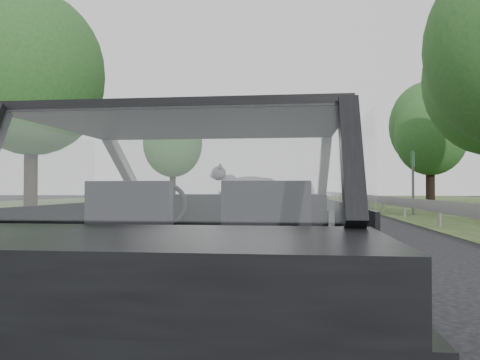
% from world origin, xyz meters
% --- Properties ---
extents(ground, '(140.00, 140.00, 0.00)m').
position_xyz_m(ground, '(0.00, 0.00, 0.00)').
color(ground, '#2F2F34').
rests_on(ground, ground).
extents(subject_car, '(1.80, 4.00, 1.45)m').
position_xyz_m(subject_car, '(0.00, 0.00, 0.72)').
color(subject_car, black).
rests_on(subject_car, ground).
extents(dashboard, '(1.58, 0.45, 0.30)m').
position_xyz_m(dashboard, '(0.00, 0.62, 0.85)').
color(dashboard, black).
rests_on(dashboard, subject_car).
extents(driver_seat, '(0.50, 0.72, 0.42)m').
position_xyz_m(driver_seat, '(-0.40, -0.29, 0.88)').
color(driver_seat, black).
rests_on(driver_seat, subject_car).
extents(passenger_seat, '(0.50, 0.72, 0.42)m').
position_xyz_m(passenger_seat, '(0.40, -0.29, 0.88)').
color(passenger_seat, black).
rests_on(passenger_seat, subject_car).
extents(steering_wheel, '(0.36, 0.36, 0.04)m').
position_xyz_m(steering_wheel, '(-0.40, 0.33, 0.92)').
color(steering_wheel, black).
rests_on(steering_wheel, dashboard).
extents(cat, '(0.57, 0.23, 0.25)m').
position_xyz_m(cat, '(0.21, 0.62, 1.08)').
color(cat, '#969699').
rests_on(cat, dashboard).
extents(guardrail, '(0.05, 90.00, 0.32)m').
position_xyz_m(guardrail, '(4.30, 10.00, 0.58)').
color(guardrail, gray).
rests_on(guardrail, ground).
extents(other_car, '(2.41, 4.60, 1.44)m').
position_xyz_m(other_car, '(0.69, 23.90, 0.72)').
color(other_car, silver).
rests_on(other_car, ground).
extents(highway_sign, '(0.44, 1.00, 2.57)m').
position_xyz_m(highway_sign, '(5.30, 16.43, 1.28)').
color(highway_sign, '#0F6424').
rests_on(highway_sign, ground).
extents(tree_2, '(5.73, 5.73, 7.19)m').
position_xyz_m(tree_2, '(9.69, 29.64, 3.59)').
color(tree_2, '#1E521D').
rests_on(tree_2, ground).
extents(tree_3, '(6.94, 6.94, 9.96)m').
position_xyz_m(tree_3, '(11.99, 38.43, 4.98)').
color(tree_3, '#1E521D').
rests_on(tree_3, ground).
extents(tree_5, '(6.18, 6.18, 9.02)m').
position_xyz_m(tree_5, '(-10.33, 15.23, 4.51)').
color(tree_5, '#1E521D').
rests_on(tree_5, ground).
extents(tree_6, '(5.45, 5.45, 7.40)m').
position_xyz_m(tree_6, '(-9.45, 34.70, 3.70)').
color(tree_6, '#1E521D').
rests_on(tree_6, ground).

